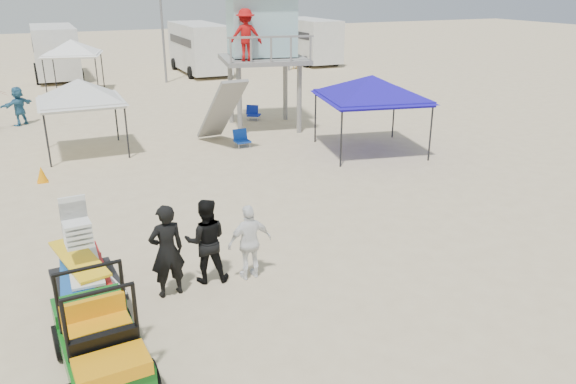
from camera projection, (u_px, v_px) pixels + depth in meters
name	position (u px, v px, depth m)	size (l,w,h in m)	color
ground	(329.00, 311.00, 10.53)	(140.00, 140.00, 0.00)	beige
utility_cart	(98.00, 333.00, 8.53)	(1.28, 2.31, 1.70)	#0E5B16
surf_trailer	(84.00, 267.00, 10.53)	(1.30, 2.21, 1.91)	black
man_left	(167.00, 251.00, 10.79)	(0.69, 0.45, 1.90)	black
man_mid	(206.00, 241.00, 11.35)	(0.87, 0.68, 1.79)	black
man_right	(250.00, 242.00, 11.49)	(0.95, 0.39, 1.61)	white
lifeguard_tower	(259.00, 31.00, 22.66)	(3.88, 3.88, 5.32)	gray
canopy_blue	(372.00, 79.00, 19.72)	(3.96, 3.96, 3.16)	black
canopy_white_a	(79.00, 83.00, 19.51)	(2.73, 2.73, 3.07)	black
canopy_white_c	(71.00, 42.00, 30.59)	(3.38, 3.38, 3.31)	black
cone_far	(42.00, 174.00, 17.30)	(0.34, 0.34, 0.50)	#FF9408
beach_chair_b	(241.00, 138.00, 21.08)	(0.56, 0.60, 0.64)	#103CB0
beach_chair_c	(253.00, 113.00, 25.25)	(0.73, 0.83, 0.64)	#0E2199
rv_mid_left	(55.00, 50.00, 35.67)	(2.65, 6.50, 3.25)	silver
rv_mid_right	(199.00, 46.00, 37.84)	(2.64, 7.00, 3.25)	silver
rv_far_right	(309.00, 39.00, 42.57)	(2.64, 6.60, 3.25)	silver
light_pole_left	(161.00, 15.00, 33.36)	(0.14, 0.14, 8.00)	slate
light_pole_right	(289.00, 11.00, 38.10)	(0.14, 0.14, 8.00)	slate
distant_beachgoers	(125.00, 87.00, 28.42)	(19.02, 11.46, 1.77)	tan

